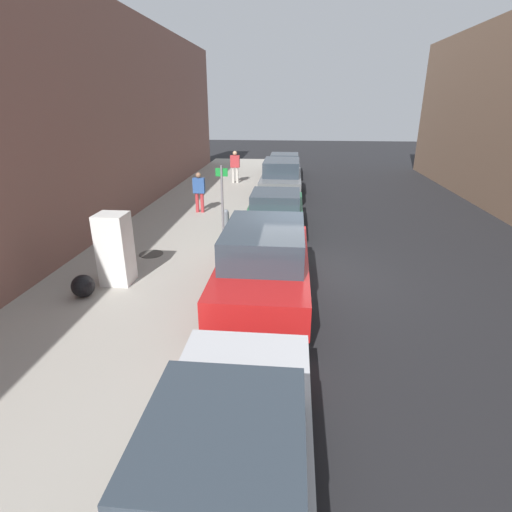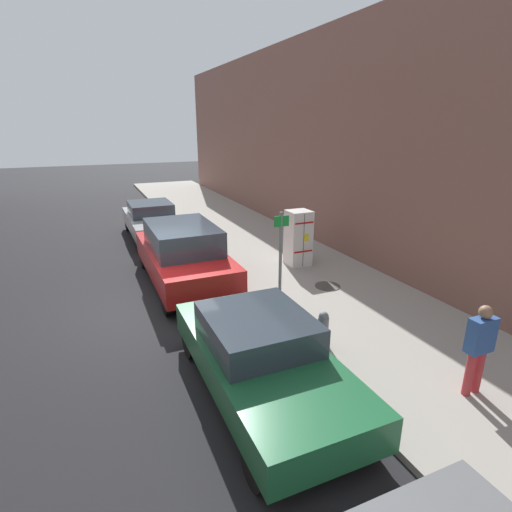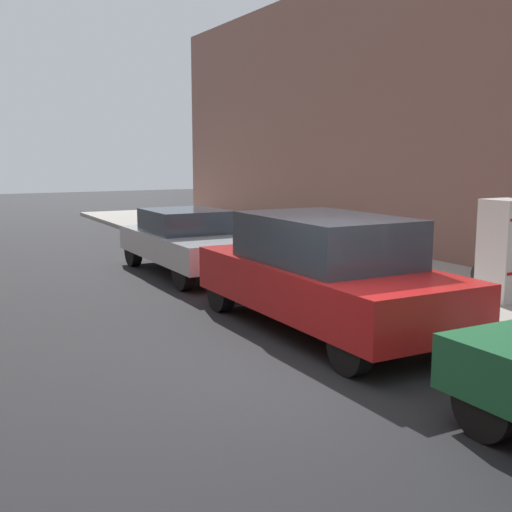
{
  "view_description": "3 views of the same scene",
  "coord_description": "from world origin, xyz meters",
  "px_view_note": "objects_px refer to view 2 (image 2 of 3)",
  "views": [
    {
      "loc": [
        -0.42,
        -9.86,
        4.31
      ],
      "look_at": [
        -1.16,
        -2.14,
        1.31
      ],
      "focal_mm": 28.0,
      "sensor_mm": 36.0,
      "label": 1
    },
    {
      "loc": [
        1.37,
        9.36,
        4.42
      ],
      "look_at": [
        -2.16,
        1.25,
        1.48
      ],
      "focal_mm": 28.0,
      "sensor_mm": 36.0,
      "label": 2
    },
    {
      "loc": [
        4.34,
        6.41,
        2.63
      ],
      "look_at": [
        -0.83,
        -3.17,
        0.9
      ],
      "focal_mm": 45.0,
      "sensor_mm": 36.0,
      "label": 3
    }
  ],
  "objects_px": {
    "fire_hydrant": "(323,328)",
    "trash_bag": "(298,248)",
    "discarded_refrigerator": "(298,238)",
    "street_sign_post": "(280,259)",
    "parked_suv_red": "(183,254)",
    "parked_sedan_silver": "(152,220)",
    "parked_sedan_green": "(261,355)",
    "pedestrian_standing_near": "(479,344)"
  },
  "relations": [
    {
      "from": "trash_bag",
      "to": "pedestrian_standing_near",
      "type": "distance_m",
      "value": 7.74
    },
    {
      "from": "pedestrian_standing_near",
      "to": "parked_suv_red",
      "type": "height_order",
      "value": "parked_suv_red"
    },
    {
      "from": "discarded_refrigerator",
      "to": "pedestrian_standing_near",
      "type": "xyz_separation_m",
      "value": [
        0.49,
        6.82,
        0.04
      ]
    },
    {
      "from": "discarded_refrigerator",
      "to": "fire_hydrant",
      "type": "distance_m",
      "value": 4.95
    },
    {
      "from": "street_sign_post",
      "to": "parked_sedan_green",
      "type": "bearing_deg",
      "value": 56.75
    },
    {
      "from": "fire_hydrant",
      "to": "parked_sedan_green",
      "type": "relative_size",
      "value": 0.17
    },
    {
      "from": "fire_hydrant",
      "to": "pedestrian_standing_near",
      "type": "relative_size",
      "value": 0.46
    },
    {
      "from": "discarded_refrigerator",
      "to": "street_sign_post",
      "type": "xyz_separation_m",
      "value": [
        2.12,
        2.94,
        0.51
      ]
    },
    {
      "from": "fire_hydrant",
      "to": "pedestrian_standing_near",
      "type": "height_order",
      "value": "pedestrian_standing_near"
    },
    {
      "from": "pedestrian_standing_near",
      "to": "parked_suv_red",
      "type": "relative_size",
      "value": 0.33
    },
    {
      "from": "fire_hydrant",
      "to": "trash_bag",
      "type": "bearing_deg",
      "value": -114.29
    },
    {
      "from": "parked_sedan_green",
      "to": "discarded_refrigerator",
      "type": "bearing_deg",
      "value": -124.72
    },
    {
      "from": "trash_bag",
      "to": "parked_sedan_silver",
      "type": "distance_m",
      "value": 6.25
    },
    {
      "from": "parked_sedan_silver",
      "to": "parked_suv_red",
      "type": "bearing_deg",
      "value": 90.0
    },
    {
      "from": "pedestrian_standing_near",
      "to": "parked_sedan_green",
      "type": "bearing_deg",
      "value": -33.69
    },
    {
      "from": "trash_bag",
      "to": "parked_suv_red",
      "type": "bearing_deg",
      "value": 8.76
    },
    {
      "from": "pedestrian_standing_near",
      "to": "parked_sedan_silver",
      "type": "bearing_deg",
      "value": -82.68
    },
    {
      "from": "fire_hydrant",
      "to": "trash_bag",
      "type": "distance_m",
      "value": 5.88
    },
    {
      "from": "street_sign_post",
      "to": "trash_bag",
      "type": "height_order",
      "value": "street_sign_post"
    },
    {
      "from": "parked_sedan_silver",
      "to": "street_sign_post",
      "type": "bearing_deg",
      "value": 100.07
    },
    {
      "from": "discarded_refrigerator",
      "to": "parked_sedan_silver",
      "type": "distance_m",
      "value": 6.62
    },
    {
      "from": "discarded_refrigerator",
      "to": "parked_suv_red",
      "type": "relative_size",
      "value": 0.36
    },
    {
      "from": "street_sign_post",
      "to": "parked_sedan_silver",
      "type": "bearing_deg",
      "value": -79.93
    },
    {
      "from": "parked_sedan_silver",
      "to": "parked_suv_red",
      "type": "relative_size",
      "value": 0.92
    },
    {
      "from": "trash_bag",
      "to": "discarded_refrigerator",
      "type": "bearing_deg",
      "value": 60.22
    },
    {
      "from": "parked_sedan_green",
      "to": "parked_suv_red",
      "type": "bearing_deg",
      "value": -90.0
    },
    {
      "from": "street_sign_post",
      "to": "pedestrian_standing_near",
      "type": "distance_m",
      "value": 4.23
    },
    {
      "from": "parked_suv_red",
      "to": "parked_sedan_green",
      "type": "relative_size",
      "value": 1.08
    },
    {
      "from": "discarded_refrigerator",
      "to": "fire_hydrant",
      "type": "height_order",
      "value": "discarded_refrigerator"
    },
    {
      "from": "street_sign_post",
      "to": "parked_sedan_silver",
      "type": "distance_m",
      "value": 8.64
    },
    {
      "from": "fire_hydrant",
      "to": "parked_sedan_silver",
      "type": "xyz_separation_m",
      "value": [
        1.69,
        -10.06,
        0.24
      ]
    },
    {
      "from": "street_sign_post",
      "to": "parked_sedan_silver",
      "type": "height_order",
      "value": "street_sign_post"
    },
    {
      "from": "street_sign_post",
      "to": "parked_suv_red",
      "type": "bearing_deg",
      "value": -64.4
    },
    {
      "from": "discarded_refrigerator",
      "to": "trash_bag",
      "type": "bearing_deg",
      "value": -119.78
    },
    {
      "from": "fire_hydrant",
      "to": "discarded_refrigerator",
      "type": "bearing_deg",
      "value": -113.22
    },
    {
      "from": "trash_bag",
      "to": "parked_suv_red",
      "type": "height_order",
      "value": "parked_suv_red"
    },
    {
      "from": "fire_hydrant",
      "to": "parked_sedan_silver",
      "type": "height_order",
      "value": "parked_sedan_silver"
    },
    {
      "from": "discarded_refrigerator",
      "to": "street_sign_post",
      "type": "distance_m",
      "value": 3.66
    },
    {
      "from": "parked_sedan_silver",
      "to": "parked_sedan_green",
      "type": "bearing_deg",
      "value": 90.0
    },
    {
      "from": "fire_hydrant",
      "to": "pedestrian_standing_near",
      "type": "distance_m",
      "value": 2.77
    },
    {
      "from": "fire_hydrant",
      "to": "parked_sedan_green",
      "type": "distance_m",
      "value": 1.84
    },
    {
      "from": "street_sign_post",
      "to": "fire_hydrant",
      "type": "height_order",
      "value": "street_sign_post"
    }
  ]
}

